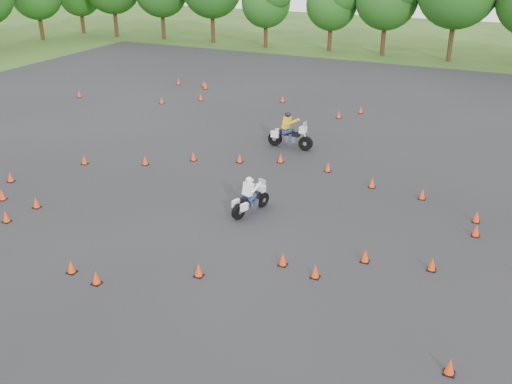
{
  "coord_description": "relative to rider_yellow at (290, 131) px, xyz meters",
  "views": [
    {
      "loc": [
        8.52,
        -14.66,
        10.41
      ],
      "look_at": [
        0.0,
        4.0,
        1.2
      ],
      "focal_mm": 40.0,
      "sensor_mm": 36.0,
      "label": 1
    }
  ],
  "objects": [
    {
      "name": "treeline",
      "position": [
        6.46,
        22.59,
        3.76
      ],
      "size": [
        87.28,
        32.53,
        11.11
      ],
      "color": "#1E4F16",
      "rests_on": "ground"
    },
    {
      "name": "rider_yellow",
      "position": [
        0.0,
        0.0,
        0.0
      ],
      "size": [
        2.56,
        0.86,
        1.96
      ],
      "primitive_type": null,
      "rotation": [
        0.0,
        0.0,
        -0.03
      ],
      "color": "#F3AD15",
      "rests_on": "ground"
    },
    {
      "name": "asphalt_pad",
      "position": [
        1.86,
        -6.46,
        -0.98
      ],
      "size": [
        62.0,
        62.0,
        0.0
      ],
      "primitive_type": "plane",
      "color": "black",
      "rests_on": "ground"
    },
    {
      "name": "ground",
      "position": [
        1.86,
        -12.46,
        -0.98
      ],
      "size": [
        140.0,
        140.0,
        0.0
      ],
      "primitive_type": "plane",
      "color": "#2D5119",
      "rests_on": "ground"
    },
    {
      "name": "rider_white",
      "position": [
        1.4,
        -8.0,
        -0.15
      ],
      "size": [
        1.22,
        2.25,
        1.66
      ],
      "primitive_type": null,
      "rotation": [
        0.0,
        0.0,
        1.29
      ],
      "color": "white",
      "rests_on": "ground"
    },
    {
      "name": "traffic_cones",
      "position": [
        1.72,
        -6.21,
        -0.75
      ],
      "size": [
        36.71,
        32.74,
        0.45
      ],
      "color": "#FF3B0A",
      "rests_on": "asphalt_pad"
    }
  ]
}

